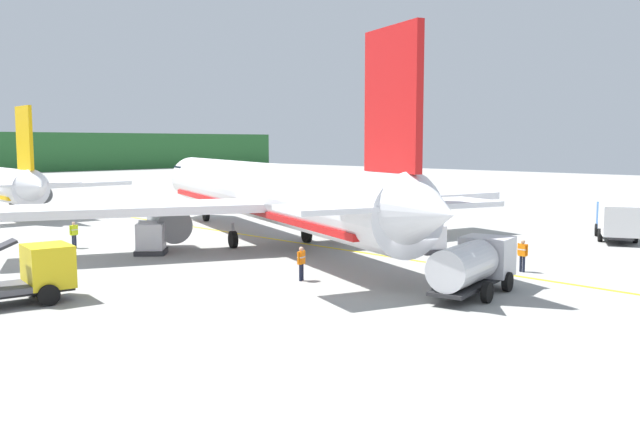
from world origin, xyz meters
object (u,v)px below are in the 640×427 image
at_px(service_truck_catering, 472,264).
at_px(cargo_container_near, 431,239).
at_px(crew_supervisor, 523,253).
at_px(crew_loader_left, 74,233).
at_px(service_truck_baggage, 17,277).
at_px(airliner_foreground, 265,193).
at_px(service_truck_fuel, 617,219).
at_px(crew_loader_right, 155,230).
at_px(cargo_container_mid, 151,238).
at_px(crew_marshaller, 301,261).

bearing_deg(service_truck_catering, cargo_container_near, 44.75).
bearing_deg(crew_supervisor, crew_loader_left, 117.99).
xyz_separation_m(service_truck_baggage, crew_loader_left, (8.51, 12.82, -0.15)).
distance_m(airliner_foreground, crew_loader_left, 12.53).
distance_m(service_truck_catering, crew_supervisor, 6.59).
height_order(service_truck_fuel, crew_loader_left, service_truck_fuel).
bearing_deg(service_truck_fuel, crew_supervisor, -176.05).
bearing_deg(crew_loader_right, crew_supervisor, -68.58).
xyz_separation_m(service_truck_baggage, cargo_container_mid, (10.75, 7.26, -0.20)).
height_order(airliner_foreground, cargo_container_mid, airliner_foreground).
relative_size(service_truck_baggage, cargo_container_near, 3.40).
bearing_deg(cargo_container_near, crew_supervisor, -103.25).
relative_size(airliner_foreground, service_truck_catering, 6.61).
xyz_separation_m(cargo_container_mid, crew_loader_left, (-2.25, 5.56, 0.05)).
bearing_deg(service_truck_catering, crew_loader_right, 95.19).
relative_size(service_truck_baggage, crew_loader_right, 4.23).
distance_m(cargo_container_near, crew_loader_right, 18.01).
relative_size(cargo_container_near, crew_marshaller, 1.27).
bearing_deg(service_truck_baggage, airliner_foreground, 17.12).
distance_m(cargo_container_mid, crew_loader_left, 6.00).
distance_m(service_truck_baggage, crew_marshaller, 12.72).
bearing_deg(crew_loader_right, cargo_container_near, -55.41).
height_order(airliner_foreground, service_truck_baggage, airliner_foreground).
relative_size(crew_loader_right, crew_supervisor, 1.01).
bearing_deg(service_truck_fuel, crew_loader_right, 138.65).
xyz_separation_m(service_truck_baggage, service_truck_catering, (14.95, -12.57, 0.24)).
distance_m(service_truck_catering, cargo_container_near, 11.48).
height_order(crew_loader_left, crew_loader_right, crew_loader_right).
height_order(cargo_container_near, crew_marshaller, cargo_container_near).
xyz_separation_m(service_truck_fuel, crew_marshaller, (-24.80, 5.51, -0.50)).
relative_size(airliner_foreground, crew_loader_left, 23.70).
distance_m(airliner_foreground, service_truck_baggage, 19.53).
height_order(service_truck_baggage, crew_loader_right, service_truck_baggage).
relative_size(cargo_container_near, crew_loader_left, 1.26).
relative_size(crew_loader_left, crew_loader_right, 0.99).
bearing_deg(crew_marshaller, cargo_container_near, 2.35).
bearing_deg(service_truck_baggage, crew_marshaller, -22.97).
bearing_deg(service_truck_baggage, cargo_container_near, -11.01).
xyz_separation_m(service_truck_catering, crew_loader_left, (-6.44, 25.39, -0.39)).
bearing_deg(crew_supervisor, crew_marshaller, 146.05).
xyz_separation_m(service_truck_baggage, cargo_container_near, (23.10, -4.50, -0.30)).
height_order(service_truck_catering, cargo_container_near, service_truck_catering).
xyz_separation_m(cargo_container_near, crew_loader_right, (-10.22, 14.82, 0.16)).
xyz_separation_m(service_truck_fuel, cargo_container_mid, (-25.76, 17.74, -0.53)).
height_order(service_truck_baggage, cargo_container_near, service_truck_baggage).
bearing_deg(cargo_container_mid, service_truck_baggage, -145.97).
bearing_deg(crew_supervisor, service_truck_catering, -170.80).
bearing_deg(cargo_container_mid, crew_loader_left, 111.99).
relative_size(cargo_container_mid, crew_loader_right, 1.45).
xyz_separation_m(airliner_foreground, crew_supervisor, (2.90, -17.23, -2.38)).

